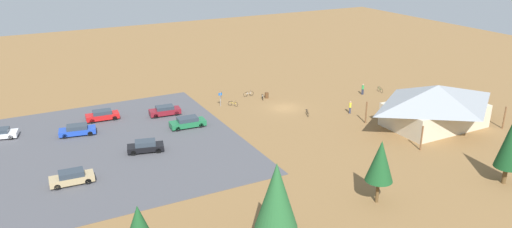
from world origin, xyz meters
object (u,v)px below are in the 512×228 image
(pine_far_east, at_px, (380,161))
(bicycle_black_trailside, at_px, (307,113))
(pine_midwest, at_px, (276,196))
(bike_pavilion, at_px, (436,103))
(bicycle_silver_front_row, at_px, (263,97))
(car_red_mid_lot, at_px, (102,115))
(car_green_end_stall, at_px, (188,122))
(lot_sign, at_px, (220,97))
(visitor_at_bikes, at_px, (350,107))
(bicycle_white_edge_south, at_px, (249,94))
(car_blue_inner_stall, at_px, (77,130))
(visitor_by_pavilion, at_px, (363,89))
(bicycle_teal_near_sign, at_px, (403,98))
(bicycle_green_yard_right, at_px, (380,90))
(car_black_far_end, at_px, (145,146))
(car_maroon_aisle_side, at_px, (165,111))
(bicycle_orange_lone_west, at_px, (221,95))
(pine_mideast, at_px, (511,142))
(trash_bin, at_px, (267,95))
(car_tan_near_entry, at_px, (72,177))
(bicycle_yellow_back_row, at_px, (233,104))

(pine_far_east, bearing_deg, bicycle_black_trailside, -107.50)
(pine_midwest, bearing_deg, bike_pavilion, -156.36)
(bike_pavilion, bearing_deg, bicycle_silver_front_row, -53.79)
(car_red_mid_lot, bearing_deg, car_green_end_stall, 139.59)
(bicycle_silver_front_row, bearing_deg, lot_sign, -0.94)
(pine_far_east, height_order, visitor_at_bikes, pine_far_east)
(bike_pavilion, relative_size, bicycle_white_edge_south, 8.37)
(car_red_mid_lot, height_order, car_blue_inner_stall, car_red_mid_lot)
(car_green_end_stall, distance_m, visitor_by_pavilion, 29.92)
(bicycle_white_edge_south, bearing_deg, visitor_by_pavilion, 155.18)
(bicycle_teal_near_sign, bearing_deg, pine_far_east, 42.07)
(bicycle_green_yard_right, distance_m, bicycle_silver_front_row, 19.61)
(bicycle_teal_near_sign, xyz_separation_m, visitor_by_pavilion, (3.57, -5.44, 0.53))
(visitor_at_bikes, bearing_deg, car_black_far_end, -1.07)
(bicycle_green_yard_right, height_order, car_maroon_aisle_side, car_maroon_aisle_side)
(bicycle_teal_near_sign, relative_size, car_red_mid_lot, 0.38)
(pine_far_east, height_order, bicycle_teal_near_sign, pine_far_east)
(pine_midwest, distance_m, bicycle_white_edge_south, 41.00)
(bicycle_orange_lone_west, distance_m, car_red_mid_lot, 18.63)
(bicycle_black_trailside, relative_size, bicycle_silver_front_row, 1.00)
(pine_mideast, bearing_deg, bicycle_teal_near_sign, -111.71)
(bicycle_silver_front_row, bearing_deg, car_green_end_stall, 21.73)
(bicycle_white_edge_south, distance_m, car_maroon_aisle_side, 14.68)
(lot_sign, bearing_deg, pine_midwest, 73.18)
(bicycle_green_yard_right, relative_size, car_maroon_aisle_side, 0.37)
(trash_bin, distance_m, car_tan_near_entry, 35.02)
(pine_midwest, distance_m, car_maroon_aisle_side, 35.26)
(bicycle_silver_front_row, distance_m, car_blue_inner_stall, 27.94)
(trash_bin, bearing_deg, pine_far_east, 79.58)
(bicycle_teal_near_sign, bearing_deg, bicycle_black_trailside, -4.80)
(pine_midwest, height_order, car_black_far_end, pine_midwest)
(bicycle_green_yard_right, bearing_deg, bicycle_orange_lone_west, -21.34)
(bike_pavilion, height_order, car_blue_inner_stall, bike_pavilion)
(bicycle_teal_near_sign, height_order, car_red_mid_lot, car_red_mid_lot)
(bicycle_yellow_back_row, xyz_separation_m, car_maroon_aisle_side, (10.30, -0.82, 0.38))
(car_blue_inner_stall, height_order, visitor_at_bikes, visitor_at_bikes)
(bike_pavilion, bearing_deg, visitor_by_pavilion, -91.63)
(car_black_far_end, distance_m, car_red_mid_lot, 13.33)
(car_tan_near_entry, bearing_deg, lot_sign, -146.96)
(car_green_end_stall, xyz_separation_m, car_red_mid_lot, (9.48, -8.07, -0.01))
(visitor_at_bikes, bearing_deg, bicycle_white_edge_south, -55.87)
(bicycle_black_trailside, xyz_separation_m, car_maroon_aisle_side, (17.90, -9.42, 0.37))
(pine_midwest, bearing_deg, bicycle_white_edge_south, -113.83)
(bicycle_yellow_back_row, distance_m, car_black_far_end, 19.08)
(pine_midwest, height_order, car_tan_near_entry, pine_midwest)
(trash_bin, relative_size, visitor_at_bikes, 0.50)
(bicycle_white_edge_south, xyz_separation_m, car_maroon_aisle_side, (14.50, 2.32, 0.35))
(bike_pavilion, xyz_separation_m, car_red_mid_lot, (38.96, -22.81, -2.45))
(pine_mideast, relative_size, bicycle_white_edge_south, 4.17)
(car_red_mid_lot, bearing_deg, bicycle_white_edge_south, -179.66)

